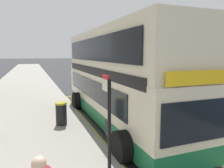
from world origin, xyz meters
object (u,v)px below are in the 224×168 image
at_px(parked_car_white_ahead, 93,70).
at_px(parked_car_maroon_distant, 143,78).
at_px(parked_car_black_across, 89,66).
at_px(litter_bin, 61,114).
at_px(bus_stop_sign, 108,119).
at_px(double_decker_bus, 117,79).

bearing_deg(parked_car_white_ahead, parked_car_maroon_distant, -82.46).
xyz_separation_m(parked_car_black_across, litter_bin, (-9.83, -32.23, -0.15)).
height_order(parked_car_maroon_distant, parked_car_white_ahead, same).
distance_m(bus_stop_sign, parked_car_black_across, 37.98).
bearing_deg(parked_car_black_across, parked_car_white_ahead, -101.35).
bearing_deg(parked_car_black_across, bus_stop_sign, -104.40).
height_order(parked_car_maroon_distant, parked_car_black_across, same).
relative_size(parked_car_white_ahead, litter_bin, 4.14).
bearing_deg(parked_car_white_ahead, litter_bin, -108.11).
bearing_deg(bus_stop_sign, parked_car_maroon_distant, 57.99).
relative_size(double_decker_bus, parked_car_white_ahead, 2.59).
bearing_deg(parked_car_black_across, parked_car_maroon_distant, -90.64).
height_order(parked_car_white_ahead, parked_car_black_across, same).
xyz_separation_m(parked_car_white_ahead, parked_car_black_across, (1.70, 8.69, 0.00)).
height_order(double_decker_bus, parked_car_black_across, double_decker_bus).
relative_size(parked_car_maroon_distant, parked_car_white_ahead, 1.00).
relative_size(bus_stop_sign, litter_bin, 2.59).
xyz_separation_m(double_decker_bus, parked_car_white_ahead, (5.42, 23.47, -1.26)).
height_order(bus_stop_sign, litter_bin, bus_stop_sign).
relative_size(bus_stop_sign, parked_car_black_across, 0.63).
distance_m(parked_car_white_ahead, parked_car_black_across, 8.86).
bearing_deg(parked_car_maroon_distant, parked_car_black_across, 91.48).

